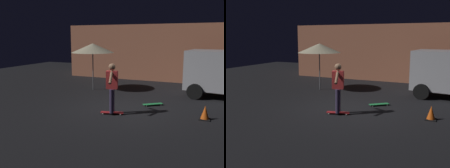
% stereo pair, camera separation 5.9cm
% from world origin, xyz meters
% --- Properties ---
extents(ground_plane, '(28.00, 28.00, 0.00)m').
position_xyz_m(ground_plane, '(0.00, 0.00, 0.00)').
color(ground_plane, black).
extents(low_building, '(10.27, 3.23, 3.36)m').
position_xyz_m(low_building, '(-1.17, 8.08, 1.68)').
color(low_building, '#B76B4C').
rests_on(low_building, ground_plane).
extents(patio_umbrella, '(2.10, 2.10, 2.30)m').
position_xyz_m(patio_umbrella, '(-2.68, 2.77, 2.07)').
color(patio_umbrella, slate).
rests_on(patio_umbrella, ground_plane).
extents(skateboard_ridden, '(0.81, 0.40, 0.07)m').
position_xyz_m(skateboard_ridden, '(-0.12, -0.67, 0.06)').
color(skateboard_ridden, '#AD1E23').
rests_on(skateboard_ridden, ground_plane).
extents(skateboard_spare, '(0.73, 0.65, 0.07)m').
position_xyz_m(skateboard_spare, '(0.87, 0.99, 0.06)').
color(skateboard_spare, green).
rests_on(skateboard_spare, ground_plane).
extents(skater, '(0.43, 0.97, 1.67)m').
position_xyz_m(skater, '(-0.12, -0.67, 1.04)').
color(skater, '#382D4C').
rests_on(skater, skateboard_ridden).
extents(traffic_cone, '(0.34, 0.34, 0.46)m').
position_xyz_m(traffic_cone, '(2.83, -0.01, 0.21)').
color(traffic_cone, black).
rests_on(traffic_cone, ground_plane).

